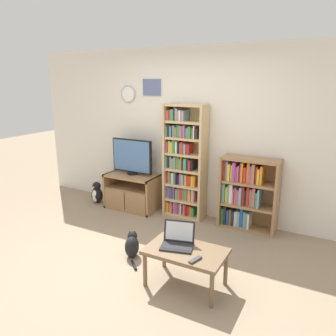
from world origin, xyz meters
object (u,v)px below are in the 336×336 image
bookshelf_short (245,193)px  cat (132,245)px  tv_stand (132,191)px  bookshelf_tall (184,164)px  coffee_table (186,254)px  remote_near_laptop (195,260)px  laptop (178,240)px  penguin_figurine (97,193)px  television (132,157)px

bookshelf_short → cat: bearing=-123.8°
tv_stand → bookshelf_tall: bearing=9.2°
tv_stand → bookshelf_tall: (0.88, 0.14, 0.55)m
tv_stand → bookshelf_tall: size_ratio=0.50×
bookshelf_tall → coffee_table: 1.95m
remote_near_laptop → laptop: bearing=161.5°
tv_stand → remote_near_laptop: size_ratio=5.32×
bookshelf_tall → coffee_table: bearing=-63.7°
penguin_figurine → bookshelf_tall: bearing=8.7°
laptop → remote_near_laptop: laptop is taller
coffee_table → remote_near_laptop: remote_near_laptop is taller
television → coffee_table: 2.40m
cat → bookshelf_short: bearing=30.4°
penguin_figurine → television: bearing=11.5°
bookshelf_short → remote_near_laptop: bookshelf_short is taller
television → bookshelf_tall: (0.89, 0.10, -0.04)m
tv_stand → remote_near_laptop: bearing=-42.0°
television → laptop: size_ratio=1.88×
bookshelf_short → bookshelf_tall: bearing=179.6°
cat → remote_near_laptop: bearing=-46.3°
bookshelf_tall → laptop: 1.83m
tv_stand → remote_near_laptop: 2.54m
television → coffee_table: size_ratio=0.89×
bookshelf_tall → remote_near_laptop: size_ratio=10.64×
laptop → tv_stand: bearing=122.1°
bookshelf_tall → remote_near_laptop: bookshelf_tall is taller
coffee_table → tv_stand: bearing=137.9°
bookshelf_tall → penguin_figurine: bearing=-171.3°
television → remote_near_laptop: television is taller
television → laptop: 2.27m
television → coffee_table: television is taller
bookshelf_short → coffee_table: (-0.15, -1.68, -0.17)m
television → laptop: bearing=-43.7°
bookshelf_tall → cat: size_ratio=4.46×
bookshelf_tall → coffee_table: size_ratio=2.14×
television → coffee_table: (1.73, -1.59, -0.52)m
coffee_table → remote_near_laptop: size_ratio=4.96×
television → bookshelf_short: 1.91m
bookshelf_short → penguin_figurine: bookshelf_short is taller
bookshelf_short → cat: 1.80m
tv_stand → laptop: laptop is taller
remote_near_laptop → penguin_figurine: size_ratio=0.43×
tv_stand → bookshelf_short: bookshelf_short is taller
coffee_table → bookshelf_short: bearing=84.9°
tv_stand → laptop: (1.60, -1.50, 0.18)m
bookshelf_tall → penguin_figurine: 1.73m
tv_stand → cat: tv_stand is taller
cat → penguin_figurine: (-1.58, 1.22, 0.03)m
remote_near_laptop → cat: size_ratio=0.42×
cat → tv_stand: bearing=98.1°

